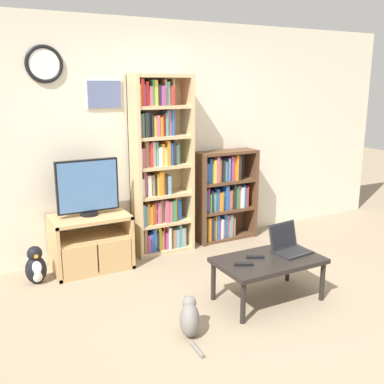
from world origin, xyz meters
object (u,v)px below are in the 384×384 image
(tv_stand, at_px, (91,242))
(penguin_figurine, at_px, (36,267))
(television, at_px, (88,188))
(cat, at_px, (190,318))
(bookshelf_tall, at_px, (159,170))
(remote_far_from_laptop, at_px, (244,264))
(remote_near_laptop, at_px, (255,257))
(laptop, at_px, (288,245))
(bookshelf_short, at_px, (222,196))
(coffee_table, at_px, (269,263))

(tv_stand, bearing_deg, penguin_figurine, -169.97)
(television, xyz_separation_m, cat, (0.30, -1.66, -0.73))
(bookshelf_tall, distance_m, remote_far_from_laptop, 1.71)
(remote_near_laptop, height_order, remote_far_from_laptop, same)
(television, relative_size, remote_near_laptop, 3.94)
(laptop, height_order, remote_near_laptop, laptop)
(cat, bearing_deg, bookshelf_short, 77.42)
(bookshelf_short, relative_size, laptop, 3.17)
(bookshelf_short, bearing_deg, tv_stand, -174.99)
(tv_stand, height_order, laptop, laptop)
(bookshelf_tall, xyz_separation_m, laptop, (0.61, -1.54, -0.50))
(remote_far_from_laptop, relative_size, penguin_figurine, 0.43)
(coffee_table, bearing_deg, bookshelf_tall, 102.45)
(remote_near_laptop, bearing_deg, penguin_figurine, -99.84)
(tv_stand, relative_size, television, 1.25)
(penguin_figurine, bearing_deg, bookshelf_tall, 9.60)
(television, distance_m, laptop, 2.08)
(coffee_table, relative_size, remote_near_laptop, 5.83)
(television, height_order, bookshelf_tall, bookshelf_tall)
(remote_far_from_laptop, bearing_deg, penguin_figurine, -106.56)
(bookshelf_tall, height_order, coffee_table, bookshelf_tall)
(cat, bearing_deg, bookshelf_tall, 98.54)
(bookshelf_short, distance_m, penguin_figurine, 2.34)
(tv_stand, xyz_separation_m, bookshelf_short, (1.71, 0.15, 0.26))
(bookshelf_tall, distance_m, bookshelf_short, 0.95)
(tv_stand, bearing_deg, remote_near_laptop, -51.50)
(bookshelf_tall, bearing_deg, remote_near_laptop, -80.58)
(cat, bearing_deg, remote_near_laptop, 42.96)
(laptop, distance_m, remote_far_from_laptop, 0.55)
(tv_stand, height_order, television, television)
(bookshelf_tall, xyz_separation_m, cat, (-0.54, -1.77, -0.83))
(television, bearing_deg, tv_stand, -96.57)
(television, relative_size, penguin_figurine, 1.68)
(bookshelf_tall, bearing_deg, tv_stand, -170.71)
(television, bearing_deg, laptop, -44.47)
(television, bearing_deg, bookshelf_short, 4.01)
(bookshelf_tall, distance_m, cat, 2.03)
(tv_stand, distance_m, penguin_figurine, 0.61)
(coffee_table, xyz_separation_m, remote_far_from_laptop, (-0.28, -0.02, 0.05))
(bookshelf_short, xyz_separation_m, penguin_figurine, (-2.29, -0.25, -0.38))
(television, height_order, cat, television)
(television, xyz_separation_m, remote_far_from_laptop, (0.91, -1.50, -0.46))
(coffee_table, height_order, remote_near_laptop, remote_near_laptop)
(bookshelf_tall, height_order, cat, bookshelf_tall)
(remote_near_laptop, bearing_deg, television, -114.82)
(remote_near_laptop, distance_m, remote_far_from_laptop, 0.21)
(laptop, bearing_deg, bookshelf_short, 74.55)
(tv_stand, distance_m, bookshelf_short, 1.73)
(laptop, distance_m, penguin_figurine, 2.44)
(bookshelf_short, xyz_separation_m, laptop, (-0.25, -1.55, -0.09))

